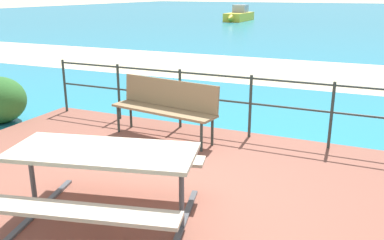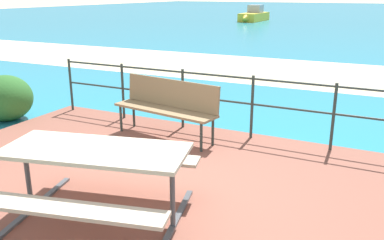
{
  "view_description": "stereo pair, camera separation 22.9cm",
  "coord_description": "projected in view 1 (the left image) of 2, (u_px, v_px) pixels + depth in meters",
  "views": [
    {
      "loc": [
        2.24,
        -3.5,
        2.22
      ],
      "look_at": [
        0.0,
        1.54,
        0.5
      ],
      "focal_mm": 38.83,
      "sensor_mm": 36.0,
      "label": 1
    },
    {
      "loc": [
        2.45,
        -3.41,
        2.22
      ],
      "look_at": [
        0.0,
        1.54,
        0.5
      ],
      "focal_mm": 38.83,
      "sensor_mm": 36.0,
      "label": 2
    }
  ],
  "objects": [
    {
      "name": "patio_paving",
      "position": [
        135.0,
        198.0,
        4.58
      ],
      "size": [
        6.4,
        5.2,
        0.06
      ],
      "primitive_type": "cube",
      "color": "brown",
      "rests_on": "ground"
    },
    {
      "name": "beach_strip",
      "position": [
        289.0,
        72.0,
        11.93
      ],
      "size": [
        54.05,
        5.04,
        0.01
      ],
      "primitive_type": "cube",
      "rotation": [
        0.0,
        0.0,
        0.01
      ],
      "color": "beige",
      "rests_on": "ground"
    },
    {
      "name": "park_bench",
      "position": [
        166.0,
        103.0,
        6.27
      ],
      "size": [
        1.75,
        0.67,
        0.88
      ],
      "rotation": [
        0.0,
        0.0,
        -0.16
      ],
      "color": "#8C704C",
      "rests_on": "patio_paving"
    },
    {
      "name": "picnic_table",
      "position": [
        103.0,
        167.0,
        3.91
      ],
      "size": [
        2.04,
        1.83,
        0.75
      ],
      "rotation": [
        0.0,
        0.0,
        0.24
      ],
      "color": "#BCAD93",
      "rests_on": "patio_paving"
    },
    {
      "name": "sea_water",
      "position": [
        355.0,
        15.0,
        39.5
      ],
      "size": [
        90.0,
        90.0,
        0.01
      ],
      "primitive_type": "cube",
      "color": "teal",
      "rests_on": "ground"
    },
    {
      "name": "ground_plane",
      "position": [
        135.0,
        201.0,
        4.58
      ],
      "size": [
        240.0,
        240.0,
        0.0
      ],
      "primitive_type": "plane",
      "color": "tan"
    },
    {
      "name": "railing_fence",
      "position": [
        214.0,
        95.0,
        6.48
      ],
      "size": [
        5.94,
        0.04,
        0.97
      ],
      "color": "#2D3833",
      "rests_on": "patio_paving"
    },
    {
      "name": "boat_mid",
      "position": [
        239.0,
        16.0,
        32.06
      ],
      "size": [
        1.37,
        4.2,
        1.2
      ],
      "rotation": [
        0.0,
        0.0,
        4.7
      ],
      "color": "yellow",
      "rests_on": "sea_water"
    }
  ]
}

